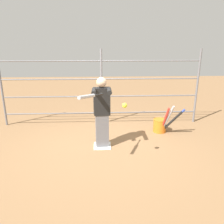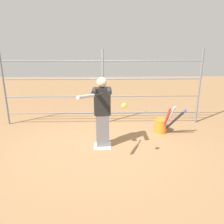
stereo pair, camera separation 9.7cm
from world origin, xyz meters
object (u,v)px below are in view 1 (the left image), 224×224
Objects in this scene: baseball_bat_swinging at (89,96)px; softball_in_flight at (125,105)px; batter at (102,111)px; bat_bucket at (161,124)px.

baseball_bat_swinging is 8.38× the size of softball_in_flight.
batter is at bearing -61.41° from softball_in_flight.
batter is 1.94m from bat_bucket.
batter is 1.96× the size of bat_bucket.
softball_in_flight is at bearing 53.12° from bat_bucket.
batter reaches higher than softball_in_flight.
baseball_bat_swinging is 0.70m from softball_in_flight.
batter reaches higher than baseball_bat_swinging.
softball_in_flight is 0.11× the size of bat_bucket.
baseball_bat_swinging is at bearing 75.37° from batter.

